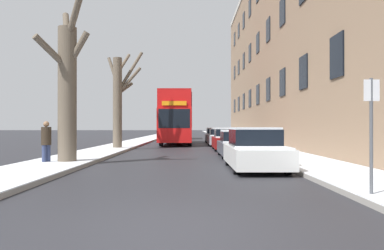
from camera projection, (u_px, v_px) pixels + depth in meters
ground_plane at (171, 228)px, 5.66m from camera, size 320.00×320.00×0.00m
sidewalk_left at (158, 136)px, 58.67m from camera, size 2.66×130.00×0.16m
sidewalk_right at (222, 136)px, 58.66m from camera, size 2.66×130.00×0.16m
terrace_facade_right at (307, 47)px, 34.02m from camera, size 9.10×47.41×17.59m
bare_tree_left_0 at (67, 88)px, 14.91m from camera, size 1.99×2.43×6.76m
bare_tree_left_1 at (119, 98)px, 24.82m from camera, size 2.47×2.44×6.76m
double_decker_bus at (177, 116)px, 32.65m from camera, size 2.62×10.46×4.37m
parked_car_0 at (255, 150)px, 13.44m from camera, size 1.88×4.57×1.51m
parked_car_1 at (237, 144)px, 18.91m from camera, size 1.73×4.21×1.37m
parked_car_2 at (227, 140)px, 24.42m from camera, size 1.74×4.25×1.46m
parked_car_3 at (220, 138)px, 29.76m from camera, size 1.90×4.21×1.41m
parked_car_4 at (215, 136)px, 36.11m from camera, size 1.89×4.41×1.43m
oncoming_van at (182, 129)px, 47.46m from camera, size 2.07×5.78×2.38m
pedestrian_left_sidewalk at (46, 141)px, 14.65m from camera, size 0.38×0.38×1.75m
street_sign_post at (371, 131)px, 7.62m from camera, size 0.32×0.07×2.52m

